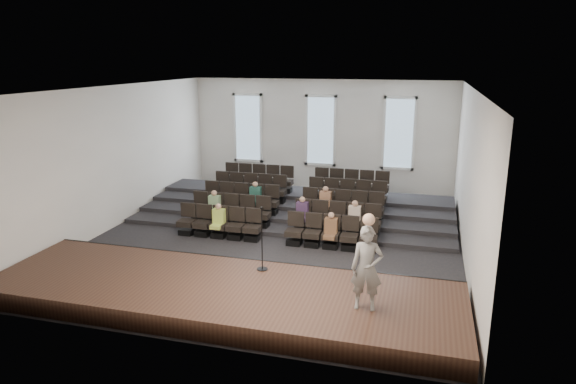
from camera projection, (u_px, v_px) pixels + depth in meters
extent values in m
plane|color=black|center=(278.00, 236.00, 17.54)|extent=(14.00, 14.00, 0.00)
cube|color=white|center=(277.00, 87.00, 16.27)|extent=(12.00, 14.00, 0.02)
cube|color=white|center=(321.00, 135.00, 23.46)|extent=(12.00, 0.04, 5.00)
cube|color=white|center=(180.00, 233.00, 10.35)|extent=(12.00, 0.04, 5.00)
cube|color=white|center=(117.00, 156.00, 18.43)|extent=(0.04, 14.00, 5.00)
cube|color=white|center=(470.00, 176.00, 15.38)|extent=(0.04, 14.00, 5.00)
cube|color=#3D261A|center=(221.00, 294.00, 12.72)|extent=(11.80, 3.60, 0.50)
cube|color=black|center=(245.00, 267.00, 14.37)|extent=(11.80, 0.06, 0.52)
cube|color=black|center=(295.00, 215.00, 19.69)|extent=(11.80, 4.80, 0.15)
cube|color=black|center=(298.00, 209.00, 20.16)|extent=(11.80, 3.75, 0.30)
cube|color=black|center=(302.00, 204.00, 20.64)|extent=(11.80, 2.70, 0.45)
cube|color=black|center=(305.00, 199.00, 21.11)|extent=(11.80, 1.65, 0.60)
cube|color=black|center=(187.00, 231.00, 17.75)|extent=(0.47, 0.43, 0.20)
cube|color=black|center=(186.00, 223.00, 17.67)|extent=(0.55, 0.50, 0.19)
cube|color=black|center=(188.00, 210.00, 17.76)|extent=(0.55, 0.08, 0.50)
cube|color=black|center=(203.00, 233.00, 17.60)|extent=(0.47, 0.43, 0.20)
cube|color=black|center=(202.00, 224.00, 17.52)|extent=(0.55, 0.50, 0.19)
cube|color=black|center=(204.00, 211.00, 17.61)|extent=(0.55, 0.08, 0.50)
cube|color=black|center=(219.00, 234.00, 17.45)|extent=(0.47, 0.43, 0.20)
cube|color=black|center=(219.00, 226.00, 17.37)|extent=(0.55, 0.50, 0.19)
cube|color=black|center=(221.00, 212.00, 17.46)|extent=(0.55, 0.08, 0.50)
cube|color=black|center=(236.00, 236.00, 17.29)|extent=(0.47, 0.43, 0.20)
cube|color=black|center=(235.00, 227.00, 17.21)|extent=(0.55, 0.50, 0.19)
cube|color=black|center=(237.00, 214.00, 17.31)|extent=(0.55, 0.08, 0.50)
cube|color=black|center=(252.00, 238.00, 17.14)|extent=(0.47, 0.43, 0.20)
cube|color=black|center=(252.00, 229.00, 17.06)|extent=(0.55, 0.50, 0.19)
cube|color=black|center=(254.00, 215.00, 17.15)|extent=(0.55, 0.08, 0.50)
cube|color=black|center=(294.00, 242.00, 16.77)|extent=(0.47, 0.43, 0.20)
cube|color=black|center=(294.00, 233.00, 16.69)|extent=(0.55, 0.50, 0.19)
cube|color=black|center=(296.00, 219.00, 16.79)|extent=(0.55, 0.08, 0.50)
cube|color=black|center=(312.00, 243.00, 16.62)|extent=(0.47, 0.43, 0.20)
cube|color=black|center=(312.00, 234.00, 16.54)|extent=(0.55, 0.50, 0.19)
cube|color=black|center=(314.00, 220.00, 16.63)|extent=(0.55, 0.08, 0.50)
cube|color=black|center=(330.00, 245.00, 16.47)|extent=(0.47, 0.43, 0.20)
cube|color=black|center=(331.00, 236.00, 16.39)|extent=(0.55, 0.50, 0.19)
cube|color=black|center=(332.00, 222.00, 16.48)|extent=(0.55, 0.08, 0.50)
cube|color=black|center=(349.00, 247.00, 16.32)|extent=(0.47, 0.43, 0.20)
cube|color=black|center=(349.00, 238.00, 16.24)|extent=(0.55, 0.50, 0.19)
cube|color=black|center=(351.00, 223.00, 16.33)|extent=(0.55, 0.08, 0.50)
cube|color=black|center=(368.00, 249.00, 16.17)|extent=(0.47, 0.43, 0.20)
cube|color=black|center=(368.00, 239.00, 16.09)|extent=(0.55, 0.50, 0.19)
cube|color=black|center=(370.00, 225.00, 16.18)|extent=(0.55, 0.08, 0.50)
cube|color=black|center=(199.00, 218.00, 18.69)|extent=(0.47, 0.43, 0.20)
cube|color=black|center=(199.00, 210.00, 18.61)|extent=(0.55, 0.50, 0.19)
cube|color=black|center=(201.00, 198.00, 18.70)|extent=(0.55, 0.08, 0.50)
cube|color=black|center=(215.00, 220.00, 18.54)|extent=(0.47, 0.43, 0.20)
cube|color=black|center=(214.00, 212.00, 18.46)|extent=(0.55, 0.50, 0.19)
cube|color=black|center=(216.00, 199.00, 18.55)|extent=(0.55, 0.08, 0.50)
cube|color=black|center=(230.00, 221.00, 18.39)|extent=(0.47, 0.43, 0.20)
cube|color=black|center=(230.00, 213.00, 18.31)|extent=(0.55, 0.50, 0.19)
cube|color=black|center=(232.00, 200.00, 18.40)|extent=(0.55, 0.08, 0.50)
cube|color=black|center=(246.00, 222.00, 18.23)|extent=(0.47, 0.43, 0.20)
cube|color=black|center=(246.00, 214.00, 18.16)|extent=(0.55, 0.50, 0.19)
cube|color=black|center=(248.00, 201.00, 18.25)|extent=(0.55, 0.08, 0.50)
cube|color=black|center=(262.00, 224.00, 18.08)|extent=(0.47, 0.43, 0.20)
cube|color=black|center=(262.00, 215.00, 18.00)|extent=(0.55, 0.50, 0.19)
cube|color=black|center=(264.00, 203.00, 18.10)|extent=(0.55, 0.08, 0.50)
cube|color=black|center=(302.00, 227.00, 17.72)|extent=(0.47, 0.43, 0.20)
cube|color=black|center=(302.00, 219.00, 17.64)|extent=(0.55, 0.50, 0.19)
cube|color=black|center=(304.00, 206.00, 17.73)|extent=(0.55, 0.08, 0.50)
cube|color=black|center=(319.00, 229.00, 17.56)|extent=(0.47, 0.43, 0.20)
cube|color=black|center=(319.00, 220.00, 17.48)|extent=(0.55, 0.50, 0.19)
cube|color=black|center=(321.00, 207.00, 17.58)|extent=(0.55, 0.08, 0.50)
cube|color=black|center=(336.00, 230.00, 17.41)|extent=(0.47, 0.43, 0.20)
cube|color=black|center=(336.00, 222.00, 17.33)|extent=(0.55, 0.50, 0.19)
cube|color=black|center=(338.00, 208.00, 17.42)|extent=(0.55, 0.08, 0.50)
cube|color=black|center=(354.00, 232.00, 17.26)|extent=(0.47, 0.43, 0.20)
cube|color=black|center=(354.00, 223.00, 17.18)|extent=(0.55, 0.50, 0.19)
cube|color=black|center=(355.00, 210.00, 17.27)|extent=(0.55, 0.08, 0.50)
cube|color=black|center=(372.00, 233.00, 17.11)|extent=(0.47, 0.43, 0.20)
cube|color=black|center=(372.00, 225.00, 17.03)|extent=(0.55, 0.50, 0.19)
cube|color=black|center=(373.00, 211.00, 17.12)|extent=(0.55, 0.08, 0.50)
cube|color=black|center=(211.00, 207.00, 19.63)|extent=(0.47, 0.42, 0.20)
cube|color=black|center=(211.00, 199.00, 19.55)|extent=(0.55, 0.50, 0.19)
cube|color=black|center=(212.00, 187.00, 19.65)|extent=(0.55, 0.08, 0.50)
cube|color=black|center=(225.00, 208.00, 19.48)|extent=(0.47, 0.42, 0.20)
cube|color=black|center=(225.00, 200.00, 19.40)|extent=(0.55, 0.50, 0.19)
cube|color=black|center=(227.00, 188.00, 19.49)|extent=(0.55, 0.08, 0.50)
cube|color=black|center=(240.00, 209.00, 19.33)|extent=(0.47, 0.42, 0.20)
cube|color=black|center=(240.00, 201.00, 19.25)|extent=(0.55, 0.50, 0.19)
cube|color=black|center=(242.00, 189.00, 19.34)|extent=(0.55, 0.08, 0.50)
cube|color=black|center=(255.00, 210.00, 19.18)|extent=(0.47, 0.42, 0.20)
cube|color=black|center=(255.00, 202.00, 19.10)|extent=(0.55, 0.50, 0.19)
cube|color=black|center=(257.00, 190.00, 19.19)|extent=(0.55, 0.08, 0.50)
cube|color=black|center=(271.00, 211.00, 19.02)|extent=(0.47, 0.42, 0.20)
cube|color=black|center=(271.00, 203.00, 18.95)|extent=(0.55, 0.50, 0.19)
cube|color=black|center=(272.00, 191.00, 19.04)|extent=(0.55, 0.08, 0.50)
cube|color=black|center=(309.00, 214.00, 18.66)|extent=(0.47, 0.42, 0.20)
cube|color=black|center=(309.00, 206.00, 18.58)|extent=(0.55, 0.50, 0.19)
cube|color=black|center=(310.00, 194.00, 18.67)|extent=(0.55, 0.08, 0.50)
cube|color=black|center=(325.00, 216.00, 18.51)|extent=(0.47, 0.42, 0.20)
cube|color=black|center=(325.00, 207.00, 18.43)|extent=(0.55, 0.50, 0.19)
cube|color=black|center=(326.00, 195.00, 18.52)|extent=(0.55, 0.08, 0.50)
cube|color=black|center=(341.00, 217.00, 18.35)|extent=(0.47, 0.42, 0.20)
cube|color=black|center=(342.00, 209.00, 18.27)|extent=(0.55, 0.50, 0.19)
cube|color=black|center=(343.00, 196.00, 18.37)|extent=(0.55, 0.08, 0.50)
cube|color=black|center=(358.00, 218.00, 18.20)|extent=(0.47, 0.42, 0.20)
cube|color=black|center=(358.00, 210.00, 18.12)|extent=(0.55, 0.50, 0.19)
cube|color=black|center=(360.00, 197.00, 18.21)|extent=(0.55, 0.08, 0.50)
cube|color=black|center=(375.00, 220.00, 18.05)|extent=(0.47, 0.42, 0.20)
cube|color=black|center=(376.00, 211.00, 17.97)|extent=(0.55, 0.50, 0.19)
cube|color=black|center=(377.00, 199.00, 18.06)|extent=(0.55, 0.08, 0.50)
cube|color=black|center=(221.00, 196.00, 20.57)|extent=(0.47, 0.42, 0.20)
cube|color=black|center=(221.00, 188.00, 20.50)|extent=(0.55, 0.50, 0.19)
cube|color=black|center=(223.00, 177.00, 20.59)|extent=(0.55, 0.08, 0.50)
cube|color=black|center=(235.00, 197.00, 20.42)|extent=(0.47, 0.42, 0.20)
cube|color=black|center=(235.00, 189.00, 20.34)|extent=(0.55, 0.50, 0.19)
cube|color=black|center=(237.00, 178.00, 20.43)|extent=(0.55, 0.08, 0.50)
cube|color=black|center=(249.00, 198.00, 20.27)|extent=(0.47, 0.42, 0.20)
cube|color=black|center=(249.00, 190.00, 20.19)|extent=(0.55, 0.50, 0.19)
cube|color=black|center=(251.00, 179.00, 20.28)|extent=(0.55, 0.08, 0.50)
cube|color=black|center=(264.00, 199.00, 20.12)|extent=(0.47, 0.42, 0.20)
cube|color=black|center=(264.00, 191.00, 20.04)|extent=(0.55, 0.50, 0.19)
cube|color=black|center=(265.00, 180.00, 20.13)|extent=(0.55, 0.08, 0.50)
cube|color=black|center=(279.00, 200.00, 19.97)|extent=(0.47, 0.42, 0.20)
cube|color=black|center=(279.00, 192.00, 19.89)|extent=(0.55, 0.50, 0.19)
cube|color=black|center=(280.00, 181.00, 19.98)|extent=(0.55, 0.08, 0.50)
cube|color=black|center=(315.00, 203.00, 19.60)|extent=(0.47, 0.42, 0.20)
cube|color=black|center=(315.00, 195.00, 19.52)|extent=(0.55, 0.50, 0.19)
cube|color=black|center=(316.00, 183.00, 19.61)|extent=(0.55, 0.08, 0.50)
cube|color=black|center=(330.00, 204.00, 19.45)|extent=(0.47, 0.42, 0.20)
cube|color=black|center=(331.00, 196.00, 19.37)|extent=(0.55, 0.50, 0.19)
cube|color=black|center=(332.00, 184.00, 19.46)|extent=(0.55, 0.08, 0.50)
cube|color=black|center=(346.00, 205.00, 19.29)|extent=(0.47, 0.42, 0.20)
cube|color=black|center=(346.00, 197.00, 19.22)|extent=(0.55, 0.50, 0.19)
cube|color=black|center=(348.00, 185.00, 19.31)|extent=(0.55, 0.08, 0.50)
cube|color=black|center=(362.00, 206.00, 19.14)|extent=(0.47, 0.42, 0.20)
cube|color=black|center=(362.00, 198.00, 19.06)|extent=(0.55, 0.50, 0.19)
cube|color=black|center=(364.00, 186.00, 19.16)|extent=(0.55, 0.08, 0.50)
cube|color=black|center=(378.00, 207.00, 18.99)|extent=(0.47, 0.42, 0.20)
cube|color=black|center=(379.00, 199.00, 18.91)|extent=(0.55, 0.50, 0.19)
cube|color=black|center=(380.00, 187.00, 19.00)|extent=(0.55, 0.08, 0.50)
cube|color=black|center=(231.00, 186.00, 21.52)|extent=(0.47, 0.42, 0.20)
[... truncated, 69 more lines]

